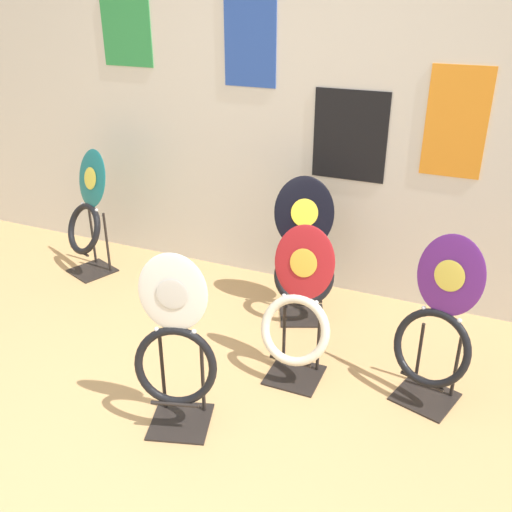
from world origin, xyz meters
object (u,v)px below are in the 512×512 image
at_px(toilet_seat_display_white_plain, 175,349).
at_px(toilet_seat_display_jazz_black, 304,254).
at_px(toilet_seat_display_purple_note, 436,334).
at_px(toilet_seat_display_crimson_swirl, 298,315).
at_px(toilet_seat_display_teal_sax, 87,217).

xyz_separation_m(toilet_seat_display_white_plain, toilet_seat_display_jazz_black, (0.19, 1.20, -0.02)).
bearing_deg(toilet_seat_display_purple_note, toilet_seat_display_white_plain, -147.53).
bearing_deg(toilet_seat_display_purple_note, toilet_seat_display_crimson_swirl, -172.00).
bearing_deg(toilet_seat_display_jazz_black, toilet_seat_display_teal_sax, -178.18).
bearing_deg(toilet_seat_display_teal_sax, toilet_seat_display_purple_note, -11.00).
relative_size(toilet_seat_display_purple_note, toilet_seat_display_jazz_black, 1.01).
height_order(toilet_seat_display_crimson_swirl, toilet_seat_display_teal_sax, toilet_seat_display_teal_sax).
relative_size(toilet_seat_display_white_plain, toilet_seat_display_jazz_black, 1.03).
bearing_deg(toilet_seat_display_jazz_black, toilet_seat_display_purple_note, -31.58).
xyz_separation_m(toilet_seat_display_teal_sax, toilet_seat_display_jazz_black, (1.60, 0.05, -0.01)).
distance_m(toilet_seat_display_white_plain, toilet_seat_display_jazz_black, 1.22).
bearing_deg(toilet_seat_display_purple_note, toilet_seat_display_jazz_black, 148.42).
bearing_deg(toilet_seat_display_jazz_black, toilet_seat_display_crimson_swirl, -73.57).
distance_m(toilet_seat_display_purple_note, toilet_seat_display_white_plain, 1.25).
height_order(toilet_seat_display_purple_note, toilet_seat_display_crimson_swirl, toilet_seat_display_purple_note).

